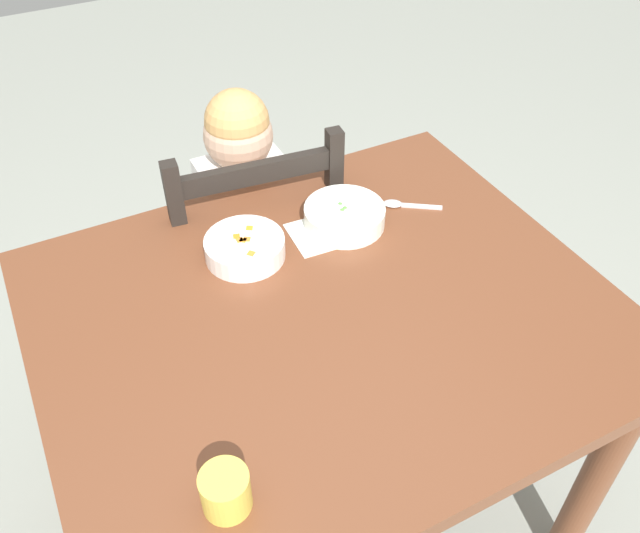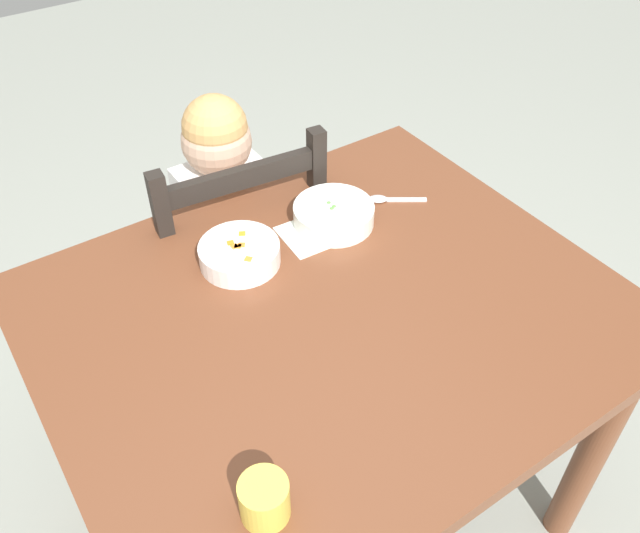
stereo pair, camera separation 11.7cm
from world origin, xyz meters
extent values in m
plane|color=gray|center=(0.00, 0.00, 0.00)|extent=(8.00, 8.00, 0.00)
cube|color=brown|center=(0.00, 0.00, 0.75)|extent=(1.10, 0.93, 0.04)
cylinder|color=brown|center=(0.48, -0.39, 0.37)|extent=(0.07, 0.07, 0.73)
cylinder|color=brown|center=(-0.48, 0.39, 0.37)|extent=(0.07, 0.07, 0.73)
cylinder|color=brown|center=(0.48, 0.39, 0.37)|extent=(0.07, 0.07, 0.73)
cube|color=black|center=(0.04, 0.57, 0.46)|extent=(0.46, 0.46, 0.02)
cube|color=black|center=(0.25, 0.73, 0.22)|extent=(0.04, 0.04, 0.45)
cube|color=black|center=(-0.13, 0.78, 0.22)|extent=(0.04, 0.04, 0.45)
cube|color=black|center=(0.21, 0.36, 0.22)|extent=(0.04, 0.04, 0.45)
cube|color=black|center=(-0.17, 0.40, 0.22)|extent=(0.04, 0.04, 0.45)
cube|color=black|center=(0.21, 0.36, 0.70)|extent=(0.04, 0.04, 0.46)
cube|color=black|center=(-0.17, 0.40, 0.70)|extent=(0.04, 0.04, 0.46)
cube|color=black|center=(0.02, 0.38, 0.86)|extent=(0.36, 0.06, 0.05)
cube|color=black|center=(0.02, 0.38, 0.72)|extent=(0.36, 0.06, 0.05)
cube|color=white|center=(0.04, 0.54, 0.63)|extent=(0.22, 0.14, 0.32)
sphere|color=#D5AB8D|center=(0.04, 0.54, 0.86)|extent=(0.17, 0.17, 0.17)
sphere|color=tan|center=(0.04, 0.54, 0.90)|extent=(0.16, 0.16, 0.16)
cylinder|color=#3F4C72|center=(-0.02, 0.42, 0.23)|extent=(0.07, 0.07, 0.47)
cylinder|color=#3F4C72|center=(0.09, 0.42, 0.23)|extent=(0.07, 0.07, 0.47)
cylinder|color=white|center=(-0.09, 0.44, 0.71)|extent=(0.06, 0.24, 0.13)
cylinder|color=white|center=(0.17, 0.44, 0.71)|extent=(0.06, 0.24, 0.13)
cylinder|color=white|center=(0.16, 0.22, 0.80)|extent=(0.18, 0.18, 0.05)
cylinder|color=white|center=(0.16, 0.22, 0.78)|extent=(0.08, 0.08, 0.01)
cylinder|color=#519B3C|center=(0.16, 0.22, 0.80)|extent=(0.15, 0.15, 0.02)
sphere|color=#56A241|center=(0.16, 0.23, 0.82)|extent=(0.01, 0.01, 0.01)
sphere|color=#589841|center=(0.15, 0.21, 0.82)|extent=(0.01, 0.01, 0.01)
sphere|color=#599F41|center=(0.16, 0.22, 0.82)|extent=(0.01, 0.01, 0.01)
cylinder|color=white|center=(-0.08, 0.22, 0.80)|extent=(0.17, 0.17, 0.05)
cylinder|color=white|center=(-0.08, 0.22, 0.78)|extent=(0.08, 0.08, 0.01)
cylinder|color=orange|center=(-0.08, 0.22, 0.80)|extent=(0.14, 0.14, 0.03)
cube|color=orange|center=(-0.09, 0.23, 0.82)|extent=(0.02, 0.02, 0.01)
cube|color=orange|center=(-0.08, 0.21, 0.82)|extent=(0.02, 0.02, 0.01)
cube|color=orange|center=(-0.08, 0.21, 0.82)|extent=(0.02, 0.02, 0.01)
cube|color=orange|center=(-0.06, 0.25, 0.82)|extent=(0.02, 0.02, 0.01)
cube|color=orange|center=(-0.09, 0.17, 0.82)|extent=(0.02, 0.02, 0.01)
cube|color=orange|center=(-0.09, 0.22, 0.82)|extent=(0.01, 0.01, 0.01)
cube|color=silver|center=(0.35, 0.19, 0.78)|extent=(0.09, 0.06, 0.00)
ellipsoid|color=silver|center=(0.29, 0.23, 0.78)|extent=(0.05, 0.05, 0.01)
cylinder|color=#E5CD4D|center=(-0.32, -0.30, 0.81)|extent=(0.08, 0.08, 0.07)
cube|color=white|center=(0.10, 0.21, 0.78)|extent=(0.14, 0.13, 0.00)
camera|label=1|loc=(-0.43, -0.80, 1.71)|focal=37.32mm
camera|label=2|loc=(-0.53, -0.75, 1.71)|focal=37.32mm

